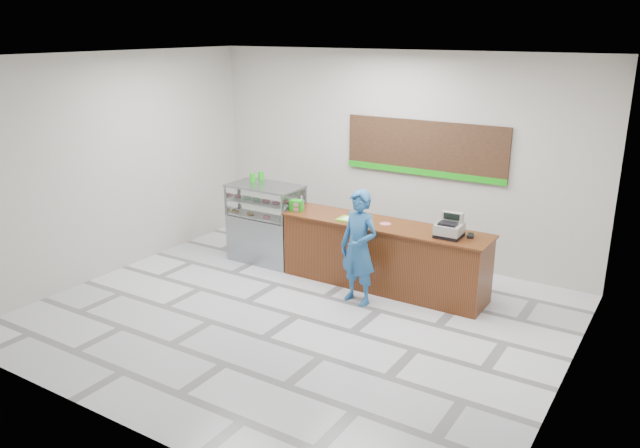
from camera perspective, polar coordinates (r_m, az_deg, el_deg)
The scene contains 16 objects.
floor at distance 8.78m, azimuth -2.16°, elevation -8.40°, with size 7.00×7.00×0.00m, color silver.
back_wall at distance 10.71m, azimuth 6.84°, elevation 6.18°, with size 7.00×7.00×0.00m, color #BDB7AD.
ceiling at distance 7.90m, azimuth -2.45°, elevation 15.05°, with size 7.00×7.00×0.00m, color silver.
sales_counter at distance 9.56m, azimuth 5.79°, elevation -2.89°, with size 3.26×0.76×1.03m.
display_case at distance 10.62m, azimuth -4.95°, elevation 0.14°, with size 1.22×0.72×1.33m.
menu_board at distance 10.42m, azimuth 9.52°, elevation 6.77°, with size 2.80×0.06×0.90m.
cash_register at distance 8.91m, azimuth 11.76°, elevation -0.37°, with size 0.37×0.38×0.34m.
card_terminal at distance 8.99m, azimuth 13.59°, elevation -1.05°, with size 0.08×0.17×0.04m, color black.
serving_tray at distance 9.52m, azimuth 2.79°, elevation 0.41°, with size 0.38×0.27×0.02m.
napkin_box at distance 10.04m, azimuth -1.97°, elevation 1.60°, with size 0.12×0.12×0.11m, color white.
straw_cup at distance 10.11m, azimuth -1.68°, elevation 1.74°, with size 0.07×0.07×0.11m, color silver.
promo_box at distance 9.98m, azimuth -2.17°, elevation 1.71°, with size 0.20×0.13×0.18m, color #17A613.
donut_decal at distance 9.38m, azimuth 6.00°, elevation 0.02°, with size 0.17×0.17×0.00m, color #D15D77.
green_cup_left at distance 10.78m, azimuth -5.43°, elevation 4.41°, with size 0.09×0.09×0.15m, color #17A613.
green_cup_right at distance 10.68m, azimuth -6.19°, elevation 4.26°, with size 0.09×0.09×0.15m, color #17A613.
customer at distance 8.92m, azimuth 3.57°, elevation -2.15°, with size 0.61×0.40×1.68m, color #245B93.
Camera 1 is at (4.47, -6.51, 3.85)m, focal length 35.00 mm.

